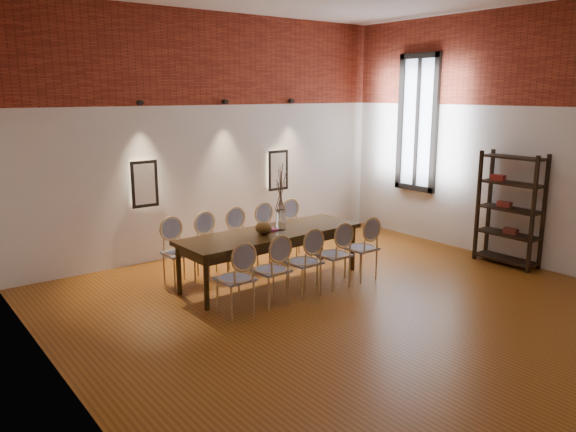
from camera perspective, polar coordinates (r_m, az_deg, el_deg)
floor at (r=7.33m, az=6.78°, el=-9.38°), size 7.00×7.00×0.02m
wall_back at (r=9.70m, az=-7.76°, el=8.17°), size 7.00×0.10×4.00m
wall_left at (r=5.06m, az=-22.96°, el=3.45°), size 0.10×7.00×4.00m
wall_right at (r=9.66m, az=22.57°, el=7.32°), size 0.10×7.00×4.00m
brick_band_back at (r=9.62m, az=-7.77°, el=15.58°), size 7.00×0.02×1.50m
brick_band_left at (r=5.06m, az=-23.41°, el=17.65°), size 0.02×7.00×1.50m
brick_band_right at (r=9.59m, az=22.99°, el=14.75°), size 0.02×7.00×1.50m
niche_left at (r=9.12m, az=-14.44°, el=3.19°), size 0.36×0.06×0.66m
niche_right at (r=10.39m, az=-1.11°, el=4.67°), size 0.36×0.06×0.66m
spot_fixture_left at (r=8.98m, az=-14.80°, el=11.06°), size 0.08×0.10×0.08m
spot_fixture_mid at (r=9.66m, az=-6.42°, el=11.45°), size 0.08×0.10×0.08m
spot_fixture_right at (r=10.45m, az=0.31°, el=11.60°), size 0.08×0.10×0.08m
window_glass at (r=10.73m, az=13.07°, el=9.17°), size 0.02×0.78×2.38m
window_frame at (r=10.72m, az=13.00°, el=9.17°), size 0.08×0.90×2.50m
window_mullion at (r=10.72m, az=13.00°, el=9.17°), size 0.06×0.06×2.40m
dining_table at (r=8.16m, az=-1.71°, el=-4.15°), size 2.79×0.96×0.75m
chair_near_a at (r=6.96m, az=-5.40°, el=-6.35°), size 0.45×0.45×0.94m
chair_near_b at (r=7.26m, az=-1.74°, el=-5.49°), size 0.45×0.45×0.94m
chair_near_c at (r=7.59m, az=1.61°, el=-4.68°), size 0.45×0.45×0.94m
chair_near_d at (r=7.95m, az=4.65°, el=-3.93°), size 0.45×0.45×0.94m
chair_near_e at (r=8.32m, az=7.43°, el=-3.24°), size 0.45×0.45×0.94m
chair_far_a at (r=8.16m, az=-11.04°, el=-3.69°), size 0.45×0.45×0.94m
chair_far_b at (r=8.42m, az=-7.71°, el=-3.07°), size 0.45×0.45×0.94m
chair_far_c at (r=8.70m, az=-4.60°, el=-2.48°), size 0.45×0.45×0.94m
chair_far_d at (r=9.01m, az=-1.69°, el=-1.91°), size 0.45×0.45×0.94m
chair_far_e at (r=9.35m, az=1.02°, el=-1.39°), size 0.45×0.45×0.94m
vase at (r=8.13m, az=-0.73°, el=-0.38°), size 0.14×0.14×0.30m
dried_branches at (r=8.04m, az=-0.74°, el=2.75°), size 0.50×0.50×0.70m
bowl at (r=7.90m, az=-2.47°, el=-1.21°), size 0.24×0.24×0.18m
book at (r=8.10m, az=-2.10°, el=-1.42°), size 0.26×0.19×0.03m
shelving_rack at (r=9.54m, az=21.61°, el=0.65°), size 0.39×1.00×1.80m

